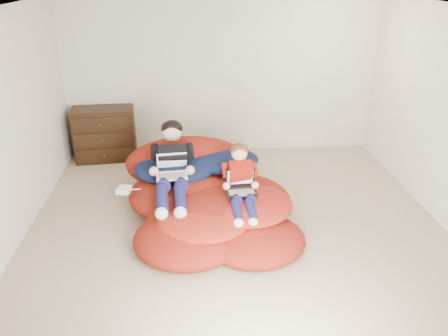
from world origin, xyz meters
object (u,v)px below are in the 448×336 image
(older_boy, at_px, (172,162))
(beanbag_pile, at_px, (207,199))
(laptop_white, at_px, (172,169))
(laptop_black, at_px, (241,185))
(dresser, at_px, (105,134))
(younger_boy, at_px, (241,179))

(older_boy, bearing_deg, beanbag_pile, -25.17)
(laptop_white, bearing_deg, laptop_black, -22.73)
(dresser, height_order, younger_boy, younger_boy)
(beanbag_pile, distance_m, laptop_white, 0.58)
(younger_boy, xyz_separation_m, laptop_black, (0.00, -0.02, -0.06))
(dresser, xyz_separation_m, older_boy, (1.14, -1.76, 0.26))
(beanbag_pile, height_order, younger_boy, younger_boy)
(younger_boy, height_order, laptop_white, younger_boy)
(laptop_black, bearing_deg, dresser, 131.24)
(dresser, bearing_deg, younger_boy, -48.46)
(younger_boy, distance_m, laptop_white, 0.87)
(beanbag_pile, height_order, laptop_black, beanbag_pile)
(beanbag_pile, distance_m, younger_boy, 0.58)
(older_boy, distance_m, younger_boy, 0.92)
(beanbag_pile, relative_size, laptop_white, 5.80)
(dresser, xyz_separation_m, laptop_black, (1.95, -2.22, 0.13))
(younger_boy, height_order, laptop_black, younger_boy)
(dresser, relative_size, younger_boy, 1.10)
(older_boy, height_order, younger_boy, older_boy)
(dresser, distance_m, younger_boy, 2.94)
(older_boy, height_order, laptop_white, older_boy)
(laptop_black, bearing_deg, younger_boy, 90.00)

